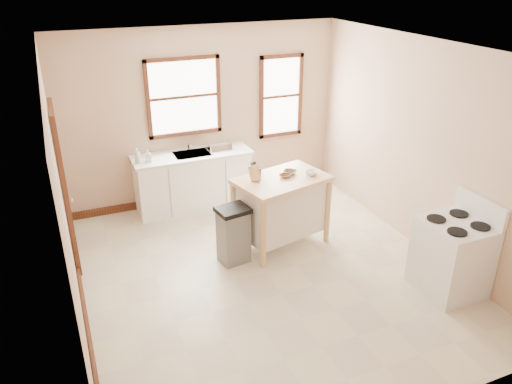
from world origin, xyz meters
The scene contains 23 objects.
floor centered at (0.00, 0.00, 0.00)m, with size 5.00×5.00×0.00m, color beige.
ceiling centered at (0.00, 0.00, 2.80)m, with size 5.00×5.00×0.00m, color white.
wall_back centered at (0.00, 2.50, 1.40)m, with size 4.50×0.04×2.80m, color tan.
wall_left centered at (-2.25, 0.00, 1.40)m, with size 0.04×5.00×2.80m, color tan.
wall_right centered at (2.25, 0.00, 1.40)m, with size 0.04×5.00×2.80m, color tan.
window_main centered at (-0.30, 2.48, 1.75)m, with size 1.17×0.06×1.22m, color #3F1D11, non-canonical shape.
window_side centered at (1.35, 2.48, 1.60)m, with size 0.77×0.06×1.37m, color #3F1D11, non-canonical shape.
door_left centered at (-2.21, 1.30, 1.05)m, with size 0.06×0.90×2.10m, color #3F1D11.
baseboard_back centered at (0.00, 2.47, 0.06)m, with size 4.50×0.04×0.12m, color #3F1D11.
baseboard_left centered at (-2.22, 0.00, 0.06)m, with size 0.04×5.00×0.12m, color #3F1D11.
sink_counter centered at (-0.30, 2.20, 0.46)m, with size 1.86×0.62×0.92m, color white, non-canonical shape.
faucet centered at (-0.30, 2.38, 1.03)m, with size 0.03×0.03×0.22m, color silver.
soap_bottle_a centered at (-1.15, 2.12, 1.04)m, with size 0.09×0.09×0.23m, color #B2B2B2.
soap_bottle_b centered at (-0.99, 2.13, 1.01)m, with size 0.08×0.08×0.18m, color #B2B2B2.
dish_rack centered at (0.15, 2.21, 0.97)m, with size 0.38×0.28×0.09m, color silver, non-canonical shape.
kitchen_island centered at (0.50, 0.62, 0.50)m, with size 1.23×0.78×1.00m, color #F5C190, non-canonical shape.
knife_block centered at (0.13, 0.68, 1.10)m, with size 0.10×0.10×0.20m, color tan, non-canonical shape.
pepper_grinder centered at (0.21, 0.71, 1.08)m, with size 0.04×0.04×0.15m, color #462012.
bowl_a centered at (0.55, 0.63, 1.02)m, with size 0.15×0.15×0.04m, color brown.
bowl_b centered at (0.67, 0.71, 1.03)m, with size 0.18×0.18×0.04m, color brown.
bowl_c centered at (0.92, 0.56, 1.03)m, with size 0.17×0.17×0.05m, color white.
trash_bin centered at (-0.27, 0.44, 0.39)m, with size 0.40×0.34×0.79m, color slate, non-canonical shape.
gas_stove centered at (1.90, -1.16, 0.59)m, with size 0.73×0.74×1.18m, color white, non-canonical shape.
Camera 1 is at (-2.18, -4.92, 3.66)m, focal length 35.00 mm.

